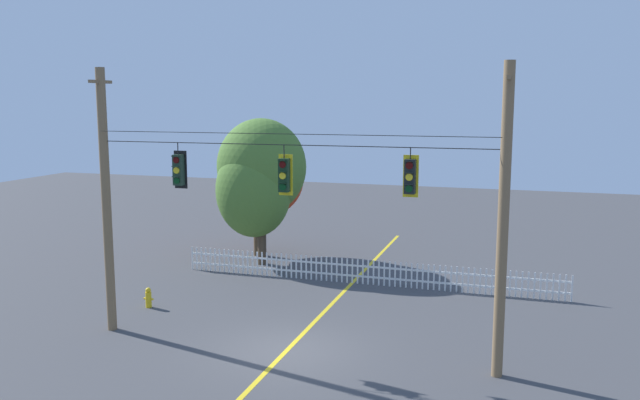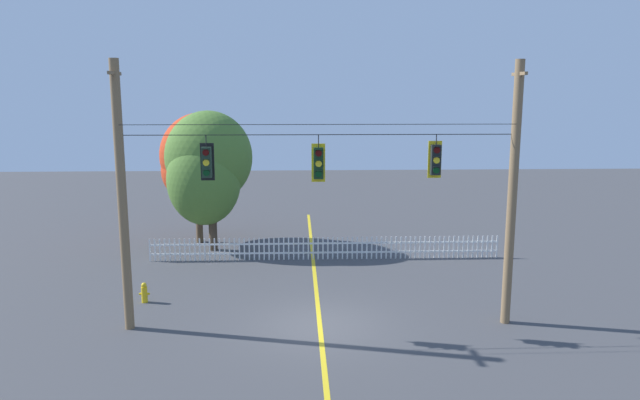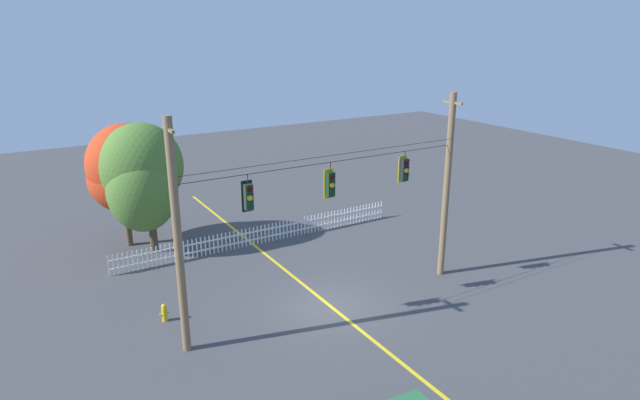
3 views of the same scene
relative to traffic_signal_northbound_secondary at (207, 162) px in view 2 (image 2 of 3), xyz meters
The scene contains 10 objects.
ground 6.48m from the traffic_signal_northbound_secondary, ahead, with size 80.00×80.00×0.00m, color #424244.
lane_centerline_stripe 6.48m from the traffic_signal_northbound_secondary, ahead, with size 0.16×36.00×0.01m, color gold.
signal_support_span 3.69m from the traffic_signal_northbound_secondary, ahead, with size 12.71×1.10×8.59m.
traffic_signal_northbound_secondary is the anchor object (origin of this frame).
traffic_signal_westbound_side 3.49m from the traffic_signal_northbound_secondary, ahead, with size 0.43×0.38×1.50m.
traffic_signal_southbound_primary 7.20m from the traffic_signal_northbound_secondary, ahead, with size 0.43×0.38×1.40m.
white_picket_fence 10.11m from the traffic_signal_northbound_secondary, 62.35° to the left, with size 16.09×0.06×1.04m.
autumn_maple_near_fence 11.35m from the traffic_signal_northbound_secondary, 99.83° to the left, with size 4.15×4.03×6.64m.
autumn_maple_mid 10.06m from the traffic_signal_northbound_secondary, 99.07° to the left, with size 4.21×3.99×6.76m.
fire_hydrant 6.28m from the traffic_signal_northbound_secondary, 139.30° to the left, with size 0.38×0.22×0.75m.
Camera 2 is at (-0.73, -18.26, 7.52)m, focal length 32.84 mm.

